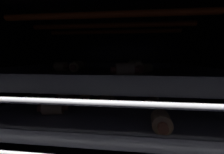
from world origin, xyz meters
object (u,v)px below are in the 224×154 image
(pig_in_blanket_upper_3, at_px, (135,64))
(pig_in_blanket_upper_6, at_px, (78,65))
(pig_in_blanket_lower_7, at_px, (100,91))
(pig_in_blanket_upper_4, at_px, (122,66))
(pig_in_blanket_lower_0, at_px, (132,92))
(pig_in_blanket_lower_5, at_px, (60,85))
(pig_in_blanket_lower_8, at_px, (53,108))
(pig_in_blanket_upper_2, at_px, (61,66))
(heating_element, at_px, (110,25))
(baking_tray_upper, at_px, (110,73))
(pig_in_blanket_upper_7, at_px, (138,67))
(pig_in_blanket_upper_8, at_px, (124,70))
(pig_in_blanket_lower_3, at_px, (106,101))
(oven_rack_lower, at_px, (111,103))
(pig_in_blanket_lower_6, at_px, (85,97))
(pig_in_blanket_lower_1, at_px, (152,102))
(pig_in_blanket_lower_9, at_px, (161,121))
(pig_in_blanket_upper_1, at_px, (76,67))
(pig_in_blanket_upper_0, at_px, (134,68))
(pig_in_blanket_lower_2, at_px, (154,91))
(pig_in_blanket_lower_4, at_px, (66,97))
(baking_tray_lower, at_px, (111,100))
(oven_rack_upper, at_px, (110,77))
(pig_in_blanket_upper_5, at_px, (146,68))
(pig_in_blanket_lower_10, at_px, (115,83))

(pig_in_blanket_upper_3, bearing_deg, pig_in_blanket_upper_6, -174.97)
(pig_in_blanket_lower_7, bearing_deg, pig_in_blanket_upper_4, 29.92)
(pig_in_blanket_upper_4, bearing_deg, pig_in_blanket_lower_0, -53.36)
(pig_in_blanket_lower_5, relative_size, pig_in_blanket_lower_8, 0.75)
(pig_in_blanket_upper_2, xyz_separation_m, pig_in_blanket_upper_4, (0.19, 0.04, -0.00))
(heating_element, xyz_separation_m, baking_tray_upper, (0.00, 0.00, -0.13))
(pig_in_blanket_upper_7, relative_size, pig_in_blanket_upper_8, 0.82)
(pig_in_blanket_upper_6, bearing_deg, pig_in_blanket_lower_3, -52.59)
(oven_rack_lower, distance_m, pig_in_blanket_upper_6, 0.21)
(heating_element, height_order, pig_in_blanket_lower_6, heating_element)
(pig_in_blanket_lower_1, distance_m, pig_in_blanket_upper_6, 0.31)
(pig_in_blanket_lower_7, relative_size, pig_in_blanket_lower_9, 0.96)
(pig_in_blanket_lower_0, bearing_deg, pig_in_blanket_lower_5, 164.34)
(pig_in_blanket_lower_0, distance_m, pig_in_blanket_upper_1, 0.19)
(pig_in_blanket_upper_0, height_order, pig_in_blanket_upper_3, pig_in_blanket_upper_3)
(pig_in_blanket_lower_0, xyz_separation_m, pig_in_blanket_lower_7, (-0.10, 0.01, -0.00))
(pig_in_blanket_lower_6, height_order, baking_tray_upper, baking_tray_upper)
(pig_in_blanket_lower_5, height_order, pig_in_blanket_upper_4, pig_in_blanket_upper_4)
(pig_in_blanket_lower_3, distance_m, pig_in_blanket_upper_8, 0.09)
(pig_in_blanket_lower_2, bearing_deg, pig_in_blanket_upper_0, -127.28)
(pig_in_blanket_upper_4, xyz_separation_m, pig_in_blanket_upper_6, (-0.17, 0.05, 0.00))
(pig_in_blanket_lower_4, relative_size, pig_in_blanket_upper_7, 1.03)
(pig_in_blanket_lower_7, bearing_deg, baking_tray_lower, -38.67)
(pig_in_blanket_lower_9, bearing_deg, pig_in_blanket_upper_0, 108.18)
(pig_in_blanket_lower_6, xyz_separation_m, baking_tray_upper, (0.06, 0.04, 0.06))
(oven_rack_upper, distance_m, pig_in_blanket_upper_1, 0.12)
(pig_in_blanket_upper_6, xyz_separation_m, pig_in_blanket_upper_7, (0.22, -0.04, -0.00))
(pig_in_blanket_lower_7, xyz_separation_m, pig_in_blanket_upper_4, (0.07, 0.04, 0.07))
(pig_in_blanket_lower_5, bearing_deg, pig_in_blanket_lower_2, -8.74)
(pig_in_blanket_lower_1, bearing_deg, pig_in_blanket_lower_2, 75.46)
(pig_in_blanket_lower_9, relative_size, pig_in_blanket_upper_1, 0.87)
(pig_in_blanket_lower_7, height_order, pig_in_blanket_upper_5, pig_in_blanket_upper_5)
(baking_tray_upper, xyz_separation_m, pig_in_blanket_upper_1, (-0.11, 0.02, 0.02))
(pig_in_blanket_lower_3, bearing_deg, pig_in_blanket_lower_9, -43.29)
(pig_in_blanket_lower_0, height_order, pig_in_blanket_lower_7, pig_in_blanket_lower_0)
(heating_element, distance_m, pig_in_blanket_lower_7, 0.19)
(pig_in_blanket_lower_4, relative_size, pig_in_blanket_lower_9, 1.04)
(pig_in_blanket_upper_4, height_order, pig_in_blanket_upper_8, pig_in_blanket_upper_8)
(pig_in_blanket_lower_0, relative_size, pig_in_blanket_upper_1, 0.83)
(pig_in_blanket_upper_2, bearing_deg, pig_in_blanket_lower_7, 0.81)
(pig_in_blanket_lower_1, distance_m, pig_in_blanket_upper_3, 0.21)
(pig_in_blanket_upper_3, height_order, pig_in_blanket_upper_7, pig_in_blanket_upper_3)
(oven_rack_lower, relative_size, baking_tray_upper, 1.10)
(pig_in_blanket_lower_1, relative_size, pig_in_blanket_upper_7, 0.95)
(pig_in_blanket_lower_10, bearing_deg, pig_in_blanket_lower_7, -108.69)
(oven_rack_lower, distance_m, pig_in_blanket_lower_2, 0.14)
(pig_in_blanket_lower_8, height_order, pig_in_blanket_upper_1, pig_in_blanket_upper_1)
(pig_in_blanket_upper_8, bearing_deg, pig_in_blanket_lower_0, 76.60)
(pig_in_blanket_upper_4, distance_m, pig_in_blanket_upper_8, 0.15)
(heating_element, xyz_separation_m, pig_in_blanket_upper_0, (0.06, -0.04, -0.11))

